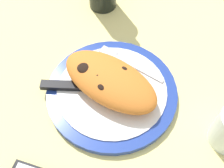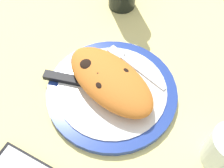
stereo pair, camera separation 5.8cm
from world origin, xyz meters
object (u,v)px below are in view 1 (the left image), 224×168
Objects in this scene: plate at (112,91)px; calzone at (109,81)px; knife at (75,86)px; fork at (125,61)px.

plate is 1.23× the size of calzone.
calzone reaches higher than knife.
calzone reaches higher than plate.
knife reaches higher than fork.
fork is at bearing -75.06° from calzone.
calzone is 1.32× the size of knife.
calzone is at bearing 18.02° from plate.
calzone is at bearing -139.28° from knife.
fork is 0.96× the size of knife.
plate is at bearing -161.98° from calzone.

